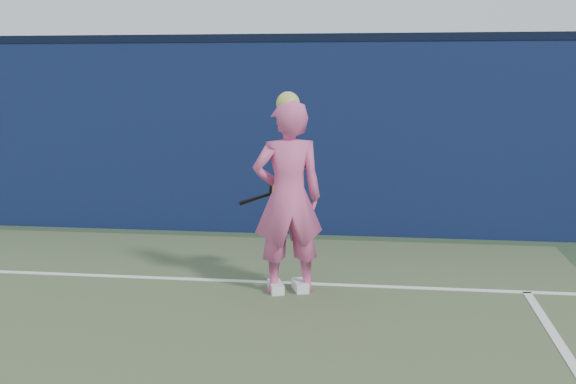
# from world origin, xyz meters

# --- Properties ---
(backstop_wall) EXTENTS (24.00, 0.40, 2.50)m
(backstop_wall) POSITION_xyz_m (0.00, 6.50, 1.25)
(backstop_wall) COLOR #0D1B3C
(backstop_wall) RESTS_ON ground
(wall_cap) EXTENTS (24.00, 0.42, 0.10)m
(wall_cap) POSITION_xyz_m (0.00, 6.50, 2.55)
(wall_cap) COLOR black
(wall_cap) RESTS_ON backstop_wall
(player) EXTENTS (0.78, 0.64, 1.93)m
(player) POSITION_xyz_m (2.51, 3.74, 0.93)
(player) COLOR #DC5591
(player) RESTS_ON ground
(racket) EXTENTS (0.61, 0.24, 0.33)m
(racket) POSITION_xyz_m (2.38, 4.16, 0.92)
(racket) COLOR black
(racket) RESTS_ON ground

